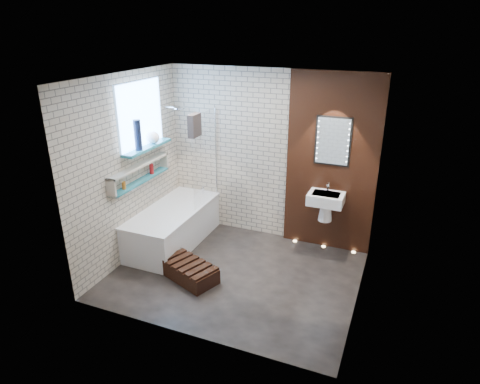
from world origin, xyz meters
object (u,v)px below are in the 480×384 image
at_px(led_mirror, 333,141).
at_px(walnut_step, 186,270).
at_px(bath_screen, 205,159).
at_px(bathtub, 173,226).
at_px(washbasin, 326,202).

relative_size(led_mirror, walnut_step, 0.77).
bearing_deg(bath_screen, bathtub, -128.90).
height_order(bath_screen, led_mirror, led_mirror).
height_order(washbasin, led_mirror, led_mirror).
distance_m(bathtub, walnut_step, 0.99).
xyz_separation_m(bathtub, led_mirror, (2.17, 0.78, 1.36)).
relative_size(bathtub, bath_screen, 1.24).
height_order(bathtub, led_mirror, led_mirror).
height_order(bath_screen, walnut_step, bath_screen).
bearing_deg(bathtub, washbasin, 16.01).
height_order(led_mirror, walnut_step, led_mirror).
bearing_deg(led_mirror, washbasin, -90.00).
bearing_deg(bathtub, walnut_step, -50.20).
relative_size(bath_screen, walnut_step, 1.53).
height_order(bathtub, washbasin, washbasin).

